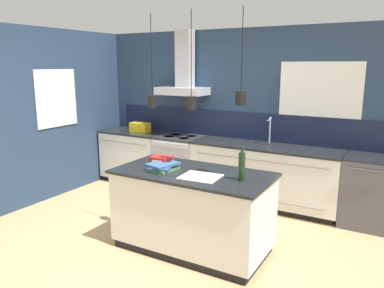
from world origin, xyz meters
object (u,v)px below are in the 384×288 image
at_px(red_supply_box, 161,161).
at_px(yellow_toolbox, 140,127).
at_px(book_stack, 163,167).
at_px(dishwasher, 368,191).
at_px(bottle_on_island, 242,166).
at_px(oven_range, 180,163).

distance_m(red_supply_box, yellow_toolbox, 2.32).
distance_m(book_stack, red_supply_box, 0.16).
height_order(dishwasher, book_stack, book_stack).
xyz_separation_m(dishwasher, bottle_on_island, (-1.05, -1.72, 0.60)).
bearing_deg(bottle_on_island, red_supply_box, 177.66).
bearing_deg(dishwasher, oven_range, -179.92).
relative_size(red_supply_box, yellow_toolbox, 0.67).
relative_size(oven_range, dishwasher, 1.00).
distance_m(dishwasher, bottle_on_island, 2.11).
xyz_separation_m(dishwasher, book_stack, (-1.96, -1.80, 0.50)).
height_order(red_supply_box, yellow_toolbox, yellow_toolbox).
height_order(oven_range, yellow_toolbox, yellow_toolbox).
bearing_deg(oven_range, bottle_on_island, -43.75).
bearing_deg(oven_range, book_stack, -63.71).
height_order(oven_range, bottle_on_island, bottle_on_island).
bearing_deg(dishwasher, book_stack, -137.37).
relative_size(oven_range, red_supply_box, 3.97).
distance_m(dishwasher, book_stack, 2.71).
bearing_deg(book_stack, red_supply_box, 129.45).
bearing_deg(dishwasher, bottle_on_island, -121.42).
bearing_deg(red_supply_box, yellow_toolbox, 133.58).
bearing_deg(dishwasher, yellow_toolbox, 180.00).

